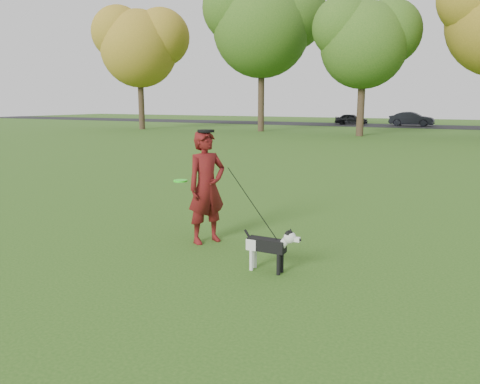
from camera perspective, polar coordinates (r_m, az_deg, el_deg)
The scene contains 8 objects.
ground at distance 7.52m, azimuth 0.22°, elevation -6.93°, with size 120.00×120.00×0.00m, color #285116.
road at distance 46.56m, azimuth 23.25°, elevation 7.31°, with size 120.00×7.00×0.02m, color black.
man at distance 7.68m, azimuth -4.09°, elevation 0.58°, with size 0.68×0.45×1.86m, color #570C14.
dog at distance 6.44m, azimuth 3.79°, elevation -6.40°, with size 0.85×0.17×0.65m.
car_left at distance 47.79m, azimuth 13.44°, elevation 8.63°, with size 1.27×3.15×1.07m, color black.
car_mid at distance 46.77m, azimuth 20.20°, elevation 8.35°, with size 1.37×3.94×1.30m, color black.
man_held_items at distance 6.84m, azimuth 1.40°, elevation -1.25°, with size 2.16×0.95×1.44m.
tree_row at distance 33.18m, azimuth 19.81°, elevation 19.24°, with size 51.74×8.86×12.01m.
Camera 1 is at (3.23, -6.39, 2.32)m, focal length 35.00 mm.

